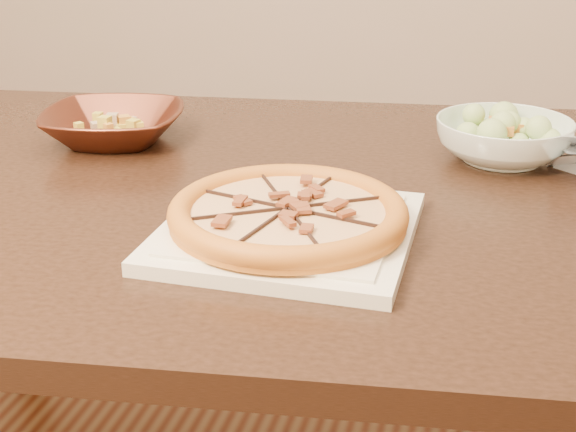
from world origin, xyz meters
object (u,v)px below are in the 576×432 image
dining_table (234,238)px  salad_bowl (503,140)px  plate (288,230)px  pizza (288,213)px  bronze_bowl (114,126)px

dining_table → salad_bowl: size_ratio=7.64×
dining_table → plate: size_ratio=5.30×
plate → pizza: size_ratio=1.03×
pizza → dining_table: bearing=127.2°
pizza → bronze_bowl: bronze_bowl is taller
dining_table → bronze_bowl: bearing=151.6°
dining_table → pizza: pizza is taller
pizza → salad_bowl: bearing=56.0°
dining_table → pizza: (0.13, -0.17, 0.12)m
bronze_bowl → dining_table: bearing=-28.4°
bronze_bowl → plate: bearing=-38.6°
salad_bowl → plate: bearing=-124.0°
plate → salad_bowl: salad_bowl is taller
plate → dining_table: bearing=127.2°
bronze_bowl → salad_bowl: 0.65m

